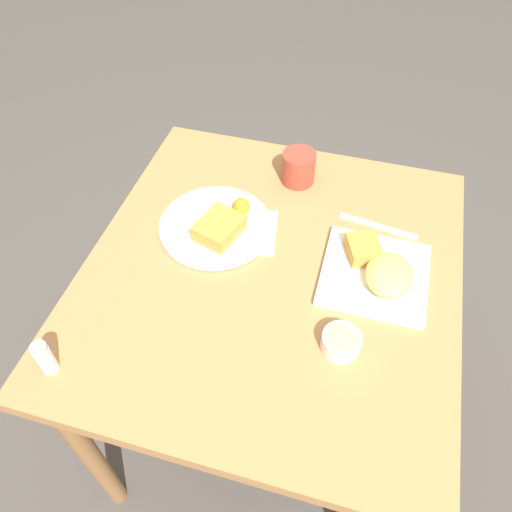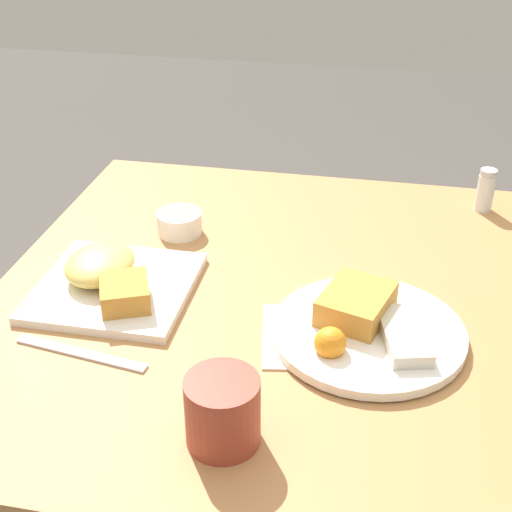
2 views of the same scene
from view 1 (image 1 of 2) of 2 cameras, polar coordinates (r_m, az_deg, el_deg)
The scene contains 9 objects.
ground_plane at distance 1.80m, azimuth 1.19°, elevation -16.84°, with size 8.00×8.00×0.00m, color #4C4742.
dining_table at distance 1.22m, azimuth 1.67°, elevation -4.27°, with size 0.91×0.85×0.76m.
menu_card at distance 1.23m, azimuth -3.56°, elevation 3.08°, with size 0.19×0.27×0.00m.
plate_square_near at distance 1.15m, azimuth 13.82°, elevation -1.69°, with size 0.23×0.23×0.06m.
plate_oval_far at distance 1.22m, azimuth -4.56°, elevation 3.65°, with size 0.27×0.27×0.05m.
sauce_ramekin at distance 1.02m, azimuth 9.71°, elevation -9.66°, with size 0.08×0.08×0.04m.
salt_shaker at distance 1.05m, azimuth -22.91°, elevation -10.83°, with size 0.03×0.03×0.08m.
butter_knife at distance 1.27m, azimuth 13.74°, elevation 3.33°, with size 0.05×0.20×0.00m.
coffee_mug at distance 1.34m, azimuth 4.87°, elevation 10.04°, with size 0.09×0.09×0.09m.
Camera 1 is at (-0.71, -0.16, 1.64)m, focal length 35.00 mm.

